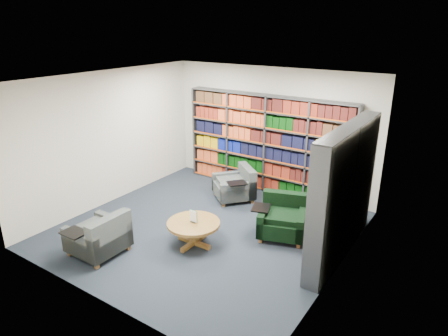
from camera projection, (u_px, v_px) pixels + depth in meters
The scene contains 7 objects.
room_shell at pixel (205, 159), 7.10m from camera, with size 5.02×5.02×2.82m.
bookshelf_back at pixel (267, 144), 9.03m from camera, with size 4.00×0.28×2.20m.
bookshelf_right at pixel (344, 193), 6.45m from camera, with size 0.28×2.50×2.20m.
chair_teal_left at pixel (237, 186), 8.79m from camera, with size 1.12×1.12×0.72m.
chair_green_right at pixel (283, 219), 7.30m from camera, with size 1.08×1.03×0.74m.
chair_teal_front at pixel (101, 238), 6.66m from camera, with size 0.83×0.96×0.75m.
coffee_table at pixel (194, 227), 6.93m from camera, with size 0.93×0.93×0.65m.
Camera 1 is at (4.02, -5.40, 3.68)m, focal length 32.00 mm.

